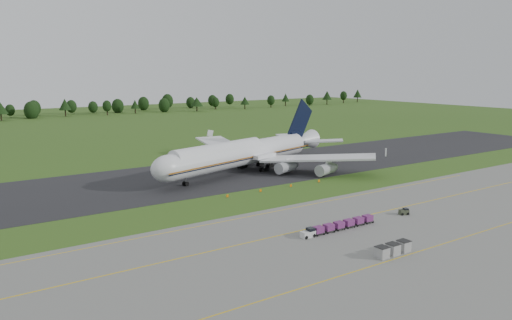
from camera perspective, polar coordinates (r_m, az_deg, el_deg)
ground at (r=106.42m, az=-0.74°, el=-4.64°), size 600.00×600.00×0.00m
apron at (r=81.53m, az=12.78°, el=-9.57°), size 300.00×52.00×0.06m
taxiway at (r=130.04m, az=-7.57°, el=-1.97°), size 300.00×40.00×0.08m
apron_markings at (r=86.15m, az=9.34°, el=-8.34°), size 300.00×30.20×0.01m
tree_line at (r=312.49m, az=-24.81°, el=5.42°), size 526.93×20.57×11.83m
aircraft at (r=134.70m, az=-1.42°, el=0.82°), size 65.85×61.74×18.57m
baggage_train at (r=87.96m, az=9.31°, el=-7.42°), size 16.24×1.47×1.42m
utility_cart at (r=100.00m, az=16.54°, el=-5.73°), size 2.02×1.58×0.97m
uld_row at (r=78.52m, az=15.40°, el=-9.78°), size 6.54×1.74×1.72m
edge_markers at (r=116.27m, az=2.31°, el=-3.22°), size 26.92×0.30×0.60m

